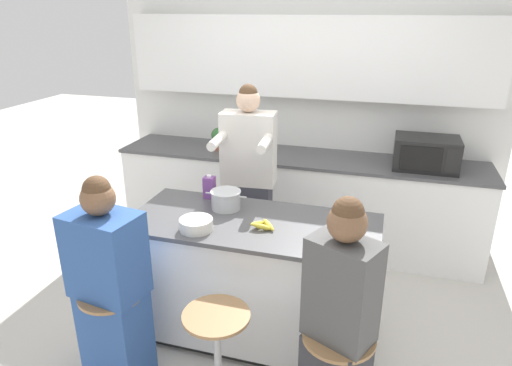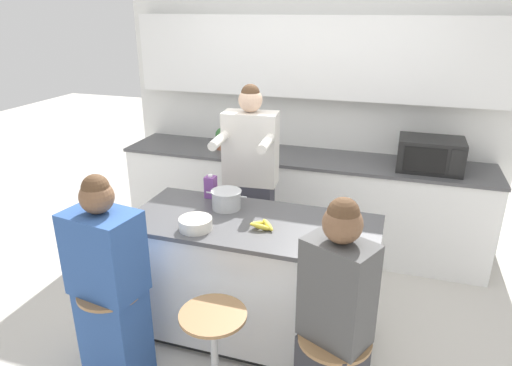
{
  "view_description": "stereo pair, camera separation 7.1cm",
  "coord_description": "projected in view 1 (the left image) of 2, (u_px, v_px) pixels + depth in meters",
  "views": [
    {
      "loc": [
        0.81,
        -2.65,
        2.27
      ],
      "look_at": [
        0.0,
        0.08,
        1.16
      ],
      "focal_mm": 32.0,
      "sensor_mm": 36.0,
      "label": 1
    },
    {
      "loc": [
        0.88,
        -2.63,
        2.27
      ],
      "look_at": [
        0.0,
        0.08,
        1.16
      ],
      "focal_mm": 32.0,
      "sensor_mm": 36.0,
      "label": 2
    }
  ],
  "objects": [
    {
      "name": "person_wrapped_blanket",
      "position": [
        111.0,
        292.0,
        2.73
      ],
      "size": [
        0.46,
        0.35,
        1.41
      ],
      "rotation": [
        0.0,
        0.0,
        -0.15
      ],
      "color": "#2D5193",
      "rests_on": "ground_plane"
    },
    {
      "name": "fruit_bowl",
      "position": [
        196.0,
        224.0,
        2.94
      ],
      "size": [
        0.22,
        0.22,
        0.08
      ],
      "color": "silver",
      "rests_on": "kitchen_island"
    },
    {
      "name": "microwave",
      "position": [
        426.0,
        153.0,
        4.0
      ],
      "size": [
        0.55,
        0.38,
        0.28
      ],
      "color": "black",
      "rests_on": "back_counter"
    },
    {
      "name": "kitchen_island",
      "position": [
        253.0,
        279.0,
        3.24
      ],
      "size": [
        1.69,
        0.76,
        0.91
      ],
      "color": "black",
      "rests_on": "ground_plane"
    },
    {
      "name": "back_counter",
      "position": [
        296.0,
        200.0,
        4.56
      ],
      "size": [
        3.53,
        0.64,
        0.93
      ],
      "color": "white",
      "rests_on": "ground_plane"
    },
    {
      "name": "juice_carton",
      "position": [
        209.0,
        187.0,
        3.43
      ],
      "size": [
        0.08,
        0.08,
        0.18
      ],
      "color": "#7A428E",
      "rests_on": "kitchen_island"
    },
    {
      "name": "person_seated_near",
      "position": [
        338.0,
        335.0,
        2.36
      ],
      "size": [
        0.4,
        0.37,
        1.45
      ],
      "rotation": [
        0.0,
        0.0,
        -0.44
      ],
      "color": "#333338",
      "rests_on": "ground_plane"
    },
    {
      "name": "bar_stool_leftmost",
      "position": [
        116.0,
        333.0,
        2.83
      ],
      "size": [
        0.38,
        0.38,
        0.67
      ],
      "color": "#997047",
      "rests_on": "ground_plane"
    },
    {
      "name": "banana_bunch",
      "position": [
        263.0,
        225.0,
        2.96
      ],
      "size": [
        0.18,
        0.13,
        0.06
      ],
      "color": "yellow",
      "rests_on": "kitchen_island"
    },
    {
      "name": "person_cooking",
      "position": [
        249.0,
        190.0,
        3.77
      ],
      "size": [
        0.48,
        0.58,
        1.72
      ],
      "rotation": [
        0.0,
        0.0,
        0.09
      ],
      "color": "#383842",
      "rests_on": "ground_plane"
    },
    {
      "name": "ground_plane",
      "position": [
        253.0,
        332.0,
        3.4
      ],
      "size": [
        16.0,
        16.0,
        0.0
      ],
      "primitive_type": "plane",
      "color": "beige"
    },
    {
      "name": "wall_back",
      "position": [
        306.0,
        86.0,
        4.44
      ],
      "size": [
        3.8,
        0.22,
        2.7
      ],
      "color": "silver",
      "rests_on": "ground_plane"
    },
    {
      "name": "potted_plant",
      "position": [
        219.0,
        138.0,
        4.56
      ],
      "size": [
        0.16,
        0.16,
        0.22
      ],
      "color": "#93563D",
      "rests_on": "back_counter"
    },
    {
      "name": "cooking_pot",
      "position": [
        226.0,
        200.0,
        3.25
      ],
      "size": [
        0.31,
        0.22,
        0.13
      ],
      "color": "#B7BABC",
      "rests_on": "kitchen_island"
    },
    {
      "name": "coffee_cup_near",
      "position": [
        330.0,
        242.0,
        2.72
      ],
      "size": [
        0.11,
        0.07,
        0.08
      ],
      "color": "#DB4C51",
      "rests_on": "kitchen_island"
    },
    {
      "name": "bar_stool_center",
      "position": [
        218.0,
        357.0,
        2.64
      ],
      "size": [
        0.38,
        0.38,
        0.67
      ],
      "color": "#997047",
      "rests_on": "ground_plane"
    }
  ]
}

